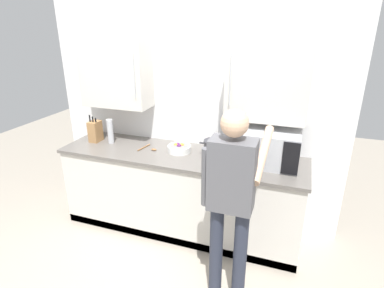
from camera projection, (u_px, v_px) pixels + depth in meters
The scene contains 10 objects.
ground_plane at pixel (149, 277), 2.95m from camera, with size 9.72×9.72×0.00m, color #9E9384.
back_wall_tiled at pixel (191, 102), 3.47m from camera, with size 3.37×0.44×2.55m.
counter_unit at pixel (181, 192), 3.52m from camera, with size 2.65×0.71×0.92m.
microwave_oven at pixel (268, 149), 3.04m from camera, with size 0.62×0.76×0.34m.
stock_pot at pixel (214, 149), 3.23m from camera, with size 0.32×0.23×0.22m.
wooden_spoon at pixel (149, 148), 3.47m from camera, with size 0.20×0.21×0.02m.
thermos_flask at pixel (110, 131), 3.61m from camera, with size 0.07×0.07×0.28m.
knife_block at pixel (95, 131), 3.67m from camera, with size 0.11×0.15×0.32m.
fruit_bowl at pixel (179, 148), 3.39m from camera, with size 0.25×0.25×0.09m.
person_figure at pixel (231, 195), 2.38m from camera, with size 0.47×0.65×1.69m.
Camera 1 is at (1.14, -2.03, 2.24)m, focal length 29.37 mm.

